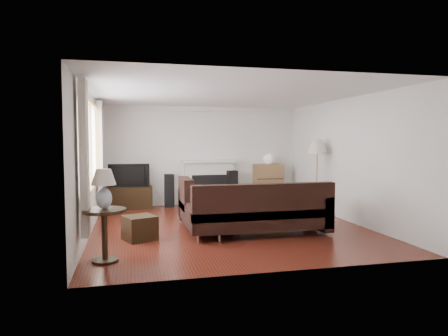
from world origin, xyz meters
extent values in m
cube|color=#581E13|center=(0.00, 0.00, 0.00)|extent=(5.10, 5.60, 0.04)
cube|color=white|center=(0.00, 0.00, 2.50)|extent=(5.10, 5.60, 0.04)
cube|color=white|center=(0.00, 2.75, 1.25)|extent=(5.00, 0.04, 2.50)
cube|color=white|center=(0.00, -2.75, 1.25)|extent=(5.00, 0.04, 2.50)
cube|color=white|center=(-2.50, 0.00, 1.25)|extent=(0.04, 5.50, 2.50)
cube|color=white|center=(2.50, 0.00, 1.25)|extent=(0.04, 5.50, 2.50)
cube|color=olive|center=(-2.45, -0.20, 1.55)|extent=(0.12, 2.74, 1.54)
cube|color=beige|center=(-2.40, -1.72, 1.40)|extent=(0.10, 0.35, 2.10)
cube|color=beige|center=(-2.40, 1.32, 1.40)|extent=(0.10, 0.35, 2.10)
cube|color=white|center=(0.15, 2.64, 0.57)|extent=(1.40, 0.26, 1.15)
cube|color=black|center=(-1.84, 2.48, 0.27)|extent=(1.08, 0.48, 0.54)
imported|color=black|center=(-1.84, 2.48, 0.82)|extent=(0.96, 0.13, 0.55)
cube|color=black|center=(-0.87, 2.55, 0.41)|extent=(0.23, 0.27, 0.81)
cube|color=black|center=(0.72, 2.55, 0.44)|extent=(0.29, 0.33, 0.88)
cube|color=olive|center=(1.72, 2.53, 0.52)|extent=(0.75, 0.36, 1.03)
sphere|color=white|center=(1.72, 2.53, 1.16)|extent=(0.26, 0.26, 0.26)
cube|color=black|center=(0.37, -0.73, 0.43)|extent=(2.67, 1.95, 0.86)
cube|color=olive|center=(0.31, 0.65, 0.21)|extent=(1.23, 0.93, 0.43)
cube|color=black|center=(-1.67, -0.69, 0.20)|extent=(0.61, 0.61, 0.40)
cube|color=#A76D3A|center=(2.22, 0.74, 0.84)|extent=(0.45, 0.45, 1.67)
cube|color=black|center=(-2.15, -1.82, 0.36)|extent=(0.58, 0.58, 0.72)
cube|color=silver|center=(-2.15, -1.82, 0.99)|extent=(0.33, 0.33, 0.53)
camera|label=1|loc=(-1.80, -7.34, 1.63)|focal=32.00mm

